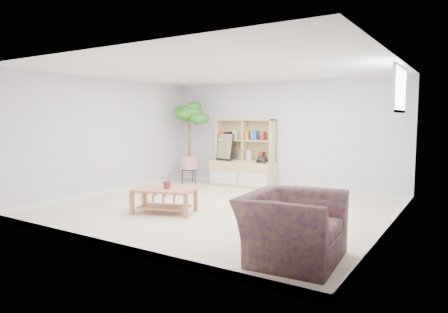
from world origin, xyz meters
The scene contains 14 objects.
floor centered at (0.00, 0.00, 0.00)m, with size 5.50×5.00×0.01m, color beige.
ceiling centered at (0.00, 0.00, 2.40)m, with size 5.50×5.00×0.01m, color white.
walls centered at (0.00, 0.00, 1.20)m, with size 5.51×5.01×2.40m.
baseboard centered at (0.00, 0.00, 0.05)m, with size 5.50×5.00×0.10m, color white, non-canonical shape.
window centered at (2.73, 0.60, 2.00)m, with size 0.10×0.98×0.68m, color white, non-canonical shape.
window_sill centered at (2.67, 0.60, 1.68)m, with size 0.14×1.00×0.04m, color white.
storage_unit centered at (-0.83, 2.24, 0.78)m, with size 1.56×0.53×1.56m, color tan, non-canonical shape.
poster centered at (-1.28, 2.18, 0.91)m, with size 0.47×0.11×0.65m, color #F3A609, non-canonical shape.
toy_truck centered at (-0.32, 2.19, 0.66)m, with size 0.28×0.19×0.15m, color black, non-canonical shape.
coffee_table centered at (-0.64, -0.73, 0.20)m, with size 1.00×0.55×0.41m, color #975E3A, non-canonical shape.
table_plant centered at (-0.63, -0.65, 0.54)m, with size 0.23×0.20×0.25m, color #1C4B20.
floor_tree centered at (-2.12, 1.91, 0.99)m, with size 0.73×0.73×1.98m, color #186C1D, non-canonical shape.
armchair centered at (2.02, -1.64, 0.43)m, with size 1.15×1.00×0.85m, color #1C1C42.
sill_plant centered at (2.67, 0.88, 1.82)m, with size 0.14×0.11×0.25m, color #186C1D.
Camera 1 is at (3.71, -5.72, 1.58)m, focal length 32.00 mm.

